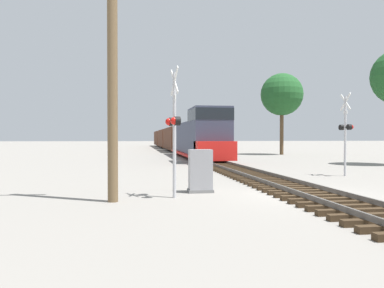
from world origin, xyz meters
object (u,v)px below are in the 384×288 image
Objects in this scene: freight_train at (173,139)px; crossing_signal_far at (346,129)px; crossing_signal_near at (174,125)px; tree_mid_background at (282,95)px; relay_cabinet at (200,171)px; utility_pole at (112,43)px.

freight_train is 41.60m from crossing_signal_far.
tree_mid_background reaches higher than crossing_signal_near.
crossing_signal_near is at bearing -135.03° from relay_cabinet.
crossing_signal_near is 34.32m from tree_mid_background.
utility_pole is (-2.00, -0.51, 2.58)m from crossing_signal_near.
freight_train is 48.15m from utility_pole.
freight_train is at bearing 82.00° from utility_pole.
crossing_signal_near is 3.31m from utility_pole.
utility_pole reaches higher than freight_train.
crossing_signal_near is 2.76× the size of relay_cabinet.
tree_mid_background reaches higher than relay_cabinet.
crossing_signal_far reaches higher than relay_cabinet.
relay_cabinet is (1.11, 1.11, -1.69)m from crossing_signal_near.
crossing_signal_far is at bearing -104.44° from tree_mid_background.
crossing_signal_far is at bearing 111.26° from crossing_signal_near.
freight_train reaches higher than crossing_signal_near.
utility_pole is at bearing -152.47° from relay_cabinet.
utility_pole is at bearing -120.54° from tree_mid_background.
freight_train is 6.90× the size of utility_pole.
tree_mid_background is at bearing -56.47° from freight_train.
crossing_signal_far is 2.75× the size of relay_cabinet.
freight_train is 42.65× the size of relay_cabinet.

